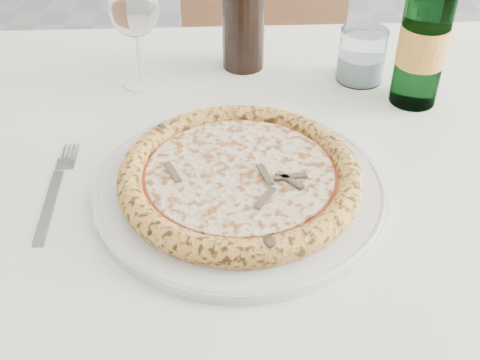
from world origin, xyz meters
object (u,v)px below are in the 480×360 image
at_px(plate, 240,187).
at_px(wine_glass, 134,11).
at_px(tumbler, 361,59).
at_px(dining_table, 240,201).
at_px(pizza, 240,176).
at_px(beer_bottle, 425,34).
at_px(chair_far, 269,38).

distance_m(plate, wine_glass, 0.33).
height_order(wine_glass, tumbler, wine_glass).
bearing_deg(tumbler, dining_table, -135.02).
bearing_deg(dining_table, pizza, -90.00).
relative_size(wine_glass, beer_bottle, 0.63).
xyz_separation_m(dining_table, tumbler, (0.19, 0.19, 0.13)).
bearing_deg(wine_glass, dining_table, -47.79).
bearing_deg(chair_far, plate, -94.44).
relative_size(pizza, beer_bottle, 1.10).
bearing_deg(tumbler, plate, -123.24).
distance_m(plate, beer_bottle, 0.36).
xyz_separation_m(dining_table, beer_bottle, (0.26, 0.12, 0.21)).
xyz_separation_m(pizza, wine_glass, (-0.16, 0.27, 0.09)).
height_order(chair_far, beer_bottle, beer_bottle).
height_order(dining_table, plate, plate).
relative_size(chair_far, plate, 2.60).
xyz_separation_m(chair_far, plate, (-0.07, -0.92, 0.23)).
relative_size(dining_table, beer_bottle, 5.07).
bearing_deg(pizza, chair_far, 85.55).
relative_size(plate, beer_bottle, 1.33).
height_order(pizza, beer_bottle, beer_bottle).
xyz_separation_m(plate, beer_bottle, (0.26, 0.22, 0.10)).
height_order(dining_table, pizza, pizza).
bearing_deg(pizza, beer_bottle, 40.56).
xyz_separation_m(chair_far, wine_glass, (-0.23, -0.64, 0.34)).
bearing_deg(pizza, wine_glass, 119.91).
xyz_separation_m(plate, pizza, (-0.00, 0.00, 0.02)).
bearing_deg(plate, dining_table, 90.00).
height_order(plate, pizza, pizza).
bearing_deg(chair_far, pizza, -94.45).
relative_size(chair_far, wine_glass, 5.52).
distance_m(dining_table, plate, 0.15).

